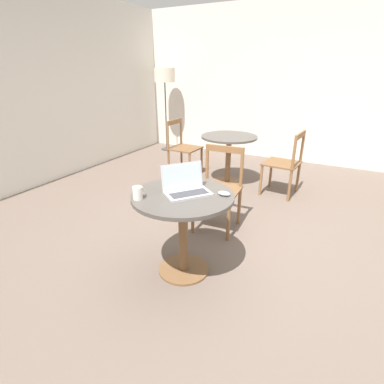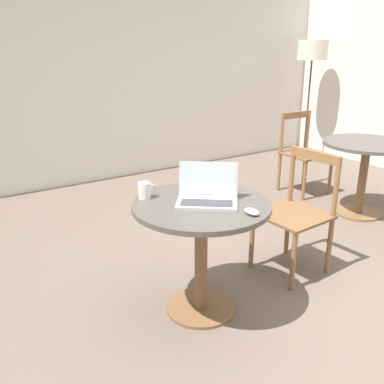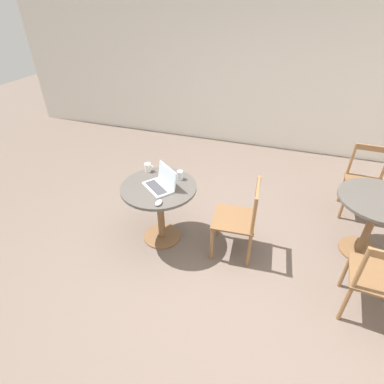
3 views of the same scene
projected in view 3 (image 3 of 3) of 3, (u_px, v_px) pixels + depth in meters
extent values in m
plane|color=#66564C|center=(208.00, 269.00, 3.13)|extent=(16.00, 16.00, 0.00)
cube|color=silver|center=(264.00, 69.00, 4.91)|extent=(9.40, 0.06, 2.70)
cylinder|color=brown|center=(162.00, 236.00, 3.55)|extent=(0.43, 0.43, 0.02)
cylinder|color=brown|center=(161.00, 213.00, 3.35)|extent=(0.08, 0.08, 0.67)
cylinder|color=#4C4742|center=(159.00, 187.00, 3.16)|extent=(0.81, 0.81, 0.03)
cylinder|color=brown|center=(359.00, 250.00, 3.35)|extent=(0.43, 0.43, 0.02)
cylinder|color=brown|center=(369.00, 227.00, 3.16)|extent=(0.08, 0.08, 0.67)
cylinder|color=#4C4742|center=(381.00, 200.00, 2.96)|extent=(0.81, 0.81, 0.03)
cylinder|color=brown|center=(212.00, 244.00, 3.15)|extent=(0.04, 0.04, 0.43)
cylinder|color=brown|center=(218.00, 221.00, 3.46)|extent=(0.04, 0.04, 0.43)
cylinder|color=brown|center=(249.00, 250.00, 3.07)|extent=(0.04, 0.04, 0.43)
cylinder|color=brown|center=(252.00, 226.00, 3.38)|extent=(0.04, 0.04, 0.43)
cube|color=brown|center=(234.00, 219.00, 3.14)|extent=(0.47, 0.47, 0.02)
cylinder|color=brown|center=(254.00, 217.00, 2.82)|extent=(0.04, 0.04, 0.42)
cylinder|color=brown|center=(257.00, 194.00, 3.13)|extent=(0.04, 0.04, 0.42)
cube|color=brown|center=(258.00, 190.00, 2.87)|extent=(0.05, 0.42, 0.07)
cylinder|color=brown|center=(378.00, 211.00, 3.61)|extent=(0.04, 0.04, 0.43)
cylinder|color=brown|center=(343.00, 204.00, 3.72)|extent=(0.04, 0.04, 0.43)
cylinder|color=brown|center=(374.00, 194.00, 3.91)|extent=(0.04, 0.04, 0.43)
cylinder|color=brown|center=(342.00, 188.00, 4.02)|extent=(0.04, 0.04, 0.43)
cube|color=brown|center=(365.00, 184.00, 3.69)|extent=(0.46, 0.46, 0.02)
cylinder|color=brown|center=(352.00, 159.00, 3.77)|extent=(0.04, 0.04, 0.42)
cube|color=brown|center=(374.00, 148.00, 3.62)|extent=(0.42, 0.04, 0.07)
cylinder|color=brown|center=(345.00, 271.00, 2.85)|extent=(0.04, 0.04, 0.43)
cylinder|color=brown|center=(345.00, 304.00, 2.55)|extent=(0.04, 0.04, 0.43)
cube|color=brown|center=(378.00, 277.00, 2.51)|extent=(0.48, 0.48, 0.02)
cylinder|color=brown|center=(361.00, 268.00, 2.30)|extent=(0.04, 0.04, 0.42)
cube|color=#B7B7BC|center=(158.00, 188.00, 3.11)|extent=(0.40, 0.37, 0.02)
cube|color=#38383D|center=(156.00, 187.00, 3.09)|extent=(0.30, 0.27, 0.00)
cube|color=#B7B7BC|center=(167.00, 175.00, 3.10)|extent=(0.30, 0.24, 0.20)
cube|color=silver|center=(167.00, 175.00, 3.10)|extent=(0.27, 0.22, 0.18)
ellipsoid|color=#B7B7BC|center=(159.00, 203.00, 2.88)|extent=(0.06, 0.10, 0.03)
cylinder|color=silver|center=(148.00, 167.00, 3.38)|extent=(0.07, 0.07, 0.10)
torus|color=silver|center=(152.00, 168.00, 3.36)|extent=(0.05, 0.01, 0.05)
cylinder|color=silver|center=(180.00, 175.00, 3.24)|extent=(0.07, 0.07, 0.10)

